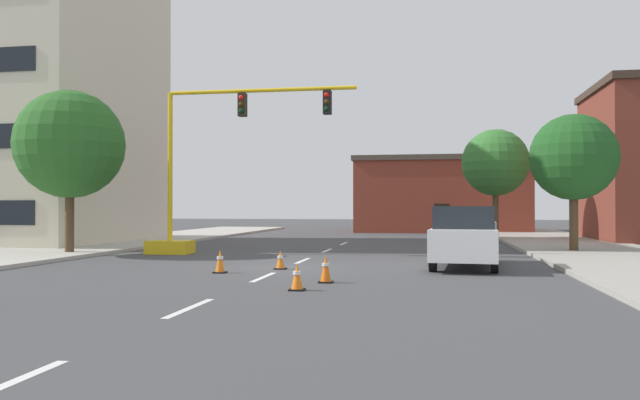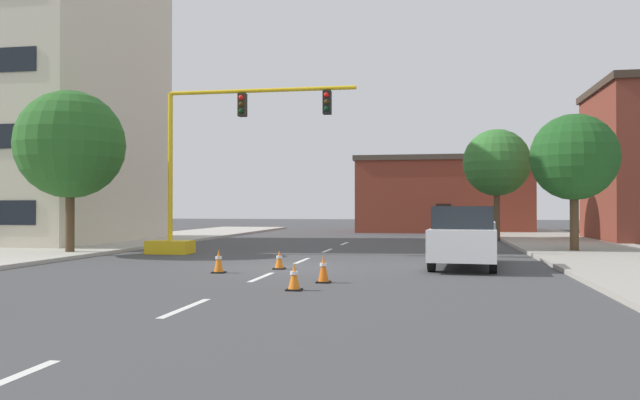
% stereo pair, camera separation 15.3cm
% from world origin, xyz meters
% --- Properties ---
extents(ground_plane, '(160.00, 160.00, 0.00)m').
position_xyz_m(ground_plane, '(0.00, 0.00, 0.00)').
color(ground_plane, '#424244').
extents(sidewalk_left, '(6.00, 56.00, 0.14)m').
position_xyz_m(sidewalk_left, '(-11.51, 8.00, 0.07)').
color(sidewalk_left, '#B2ADA3').
rests_on(sidewalk_left, ground_plane).
extents(sidewalk_right, '(6.00, 56.00, 0.14)m').
position_xyz_m(sidewalk_right, '(11.51, 8.00, 0.07)').
color(sidewalk_right, '#9E998E').
rests_on(sidewalk_right, ground_plane).
extents(lane_stripe_seg_1, '(0.16, 2.40, 0.01)m').
position_xyz_m(lane_stripe_seg_1, '(0.00, -8.50, 0.00)').
color(lane_stripe_seg_1, silver).
rests_on(lane_stripe_seg_1, ground_plane).
extents(lane_stripe_seg_2, '(0.16, 2.40, 0.01)m').
position_xyz_m(lane_stripe_seg_2, '(0.00, -3.00, 0.00)').
color(lane_stripe_seg_2, silver).
rests_on(lane_stripe_seg_2, ground_plane).
extents(lane_stripe_seg_3, '(0.16, 2.40, 0.01)m').
position_xyz_m(lane_stripe_seg_3, '(0.00, 2.50, 0.00)').
color(lane_stripe_seg_3, silver).
rests_on(lane_stripe_seg_3, ground_plane).
extents(lane_stripe_seg_4, '(0.16, 2.40, 0.01)m').
position_xyz_m(lane_stripe_seg_4, '(0.00, 8.00, 0.00)').
color(lane_stripe_seg_4, silver).
rests_on(lane_stripe_seg_4, ground_plane).
extents(lane_stripe_seg_5, '(0.16, 2.40, 0.01)m').
position_xyz_m(lane_stripe_seg_5, '(0.00, 13.50, 0.00)').
color(lane_stripe_seg_5, silver).
rests_on(lane_stripe_seg_5, ground_plane).
extents(building_tall_left, '(13.00, 12.49, 20.82)m').
position_xyz_m(building_tall_left, '(-17.78, 11.23, 10.42)').
color(building_tall_left, beige).
rests_on(building_tall_left, ground_plane).
extents(building_brick_center, '(13.46, 9.73, 5.87)m').
position_xyz_m(building_brick_center, '(5.40, 32.14, 2.94)').
color(building_brick_center, brown).
rests_on(building_brick_center, ground_plane).
extents(traffic_signal_gantry, '(8.79, 1.20, 6.83)m').
position_xyz_m(traffic_signal_gantry, '(-5.09, 4.96, 2.23)').
color(traffic_signal_gantry, yellow).
rests_on(traffic_signal_gantry, ground_plane).
extents(tree_right_far, '(3.92, 3.92, 6.53)m').
position_xyz_m(tree_right_far, '(8.35, 18.23, 4.55)').
color(tree_right_far, brown).
rests_on(tree_right_far, ground_plane).
extents(tree_left_near, '(4.39, 4.39, 6.71)m').
position_xyz_m(tree_left_near, '(-9.86, 3.43, 4.50)').
color(tree_left_near, '#4C3823').
rests_on(tree_left_near, ground_plane).
extents(tree_right_mid, '(3.64, 3.64, 5.89)m').
position_xyz_m(tree_right_mid, '(10.55, 8.01, 4.05)').
color(tree_right_mid, '#4C3823').
rests_on(tree_right_mid, ground_plane).
extents(pickup_truck_white, '(2.41, 5.54, 1.99)m').
position_xyz_m(pickup_truck_white, '(5.71, 1.02, 0.97)').
color(pickup_truck_white, white).
rests_on(pickup_truck_white, ground_plane).
extents(traffic_cone_roadside_a, '(0.36, 0.36, 0.60)m').
position_xyz_m(traffic_cone_roadside_a, '(-0.07, -0.69, 0.29)').
color(traffic_cone_roadside_a, black).
rests_on(traffic_cone_roadside_a, ground_plane).
extents(traffic_cone_roadside_b, '(0.36, 0.36, 0.71)m').
position_xyz_m(traffic_cone_roadside_b, '(-1.56, -2.14, 0.35)').
color(traffic_cone_roadside_b, black).
rests_on(traffic_cone_roadside_b, ground_plane).
extents(traffic_cone_roadside_c, '(0.36, 0.36, 0.64)m').
position_xyz_m(traffic_cone_roadside_c, '(1.51, -5.59, 0.32)').
color(traffic_cone_roadside_c, black).
rests_on(traffic_cone_roadside_c, ground_plane).
extents(traffic_cone_roadside_d, '(0.36, 0.36, 0.74)m').
position_xyz_m(traffic_cone_roadside_d, '(1.93, -3.98, 0.36)').
color(traffic_cone_roadside_d, black).
rests_on(traffic_cone_roadside_d, ground_plane).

